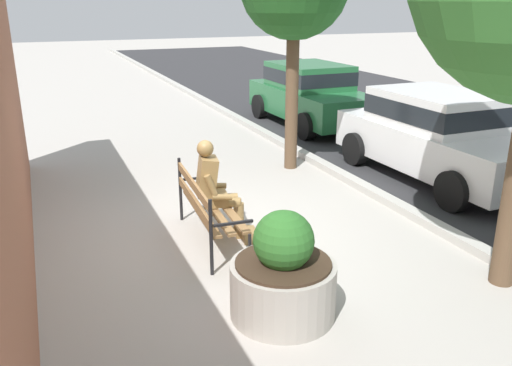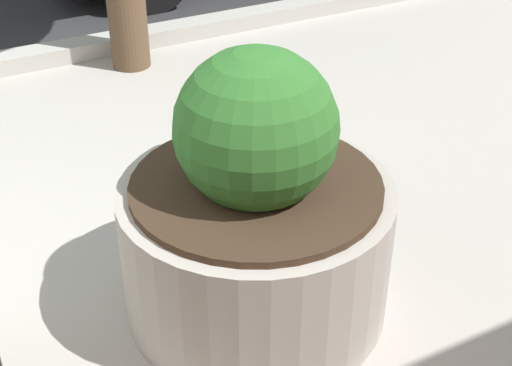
{
  "view_description": "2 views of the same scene",
  "coord_description": "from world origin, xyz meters",
  "views": [
    {
      "loc": [
        6.36,
        -2.1,
        3.07
      ],
      "look_at": [
        0.14,
        0.5,
        0.75
      ],
      "focal_mm": 37.28,
      "sensor_mm": 36.0,
      "label": 1
    },
    {
      "loc": [
        0.98,
        -2.1,
        2.11
      ],
      "look_at": [
        2.08,
        -0.01,
        0.6
      ],
      "focal_mm": 51.79,
      "sensor_mm": 36.0,
      "label": 2
    }
  ],
  "objects": [
    {
      "name": "concrete_planter",
      "position": [
        2.08,
        -0.01,
        0.43
      ],
      "size": [
        1.08,
        1.08,
        1.14
      ],
      "color": "#A8A399",
      "rests_on": "ground"
    }
  ]
}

